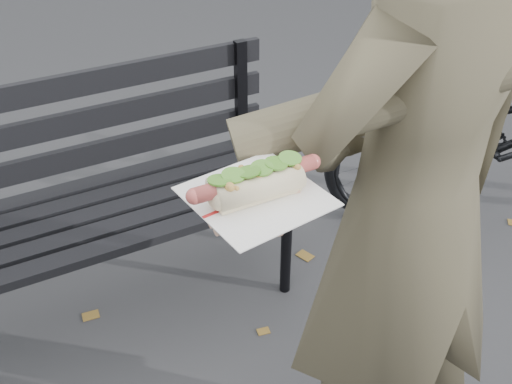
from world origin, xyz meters
TOP-DOWN VIEW (x-y plane):
  - park_bench at (-0.07, 0.94)m, footprint 1.50×0.44m
  - person at (0.50, 0.01)m, footprint 0.67×0.47m
  - held_hotdog at (0.28, -0.02)m, footprint 0.64×0.31m
  - fallen_leaves at (0.33, 0.42)m, footprint 3.98×3.41m

SIDE VIEW (x-z plane):
  - fallen_leaves at x=0.33m, z-range 0.00..0.00m
  - park_bench at x=-0.07m, z-range 0.08..0.96m
  - person at x=0.50m, z-range 0.00..1.74m
  - held_hotdog at x=0.28m, z-range 1.06..1.25m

